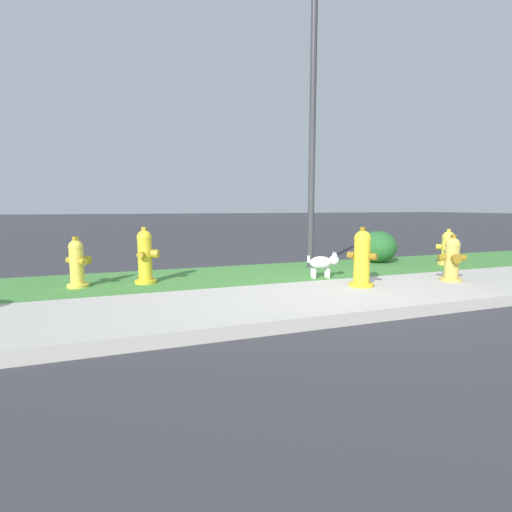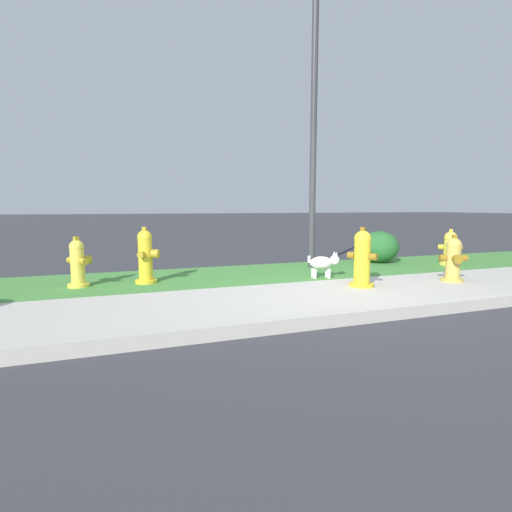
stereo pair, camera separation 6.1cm
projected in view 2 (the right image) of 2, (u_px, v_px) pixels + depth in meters
The scene contains 12 objects.
ground_plane at pixel (333, 297), 4.77m from camera, with size 120.00×120.00×0.00m, color #38383D.
sidewalk_pavement at pixel (333, 296), 4.77m from camera, with size 18.00×1.87×0.01m, color #BCB7AD.
grass_verge at pixel (273, 272), 6.51m from camera, with size 18.00×1.86×0.01m, color #47893D.
street_curb at pixel (388, 313), 3.82m from camera, with size 18.00×0.16×0.12m, color #BCB7AD.
fire_hydrant_near_corner at pixel (146, 256), 5.57m from camera, with size 0.35×0.37×0.79m.
fire_hydrant_far_end at pixel (450, 248), 7.29m from camera, with size 0.36×0.36×0.66m.
fire_hydrant_mid_block at pixel (362, 258), 5.29m from camera, with size 0.37×0.38×0.80m.
fire_hydrant_at_driveway at pixel (78, 263), 5.30m from camera, with size 0.33×0.34×0.68m.
fire_hydrant_by_grass_verge at pixel (453, 260), 5.66m from camera, with size 0.38×0.36×0.68m.
small_white_dog at pixel (324, 263), 5.99m from camera, with size 0.50×0.24×0.40m.
street_lamp at pixel (314, 80), 6.66m from camera, with size 0.32×0.32×4.83m.
shrub_bush_near_lamp at pixel (379, 247), 7.64m from camera, with size 0.72×0.72×0.61m.
Camera 2 is at (-2.47, -4.08, 1.07)m, focal length 28.00 mm.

